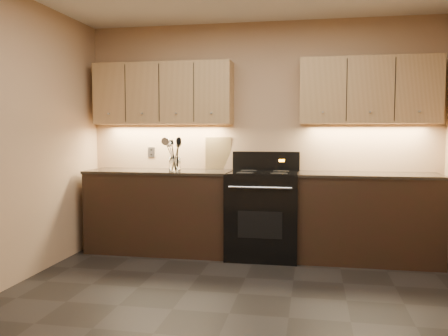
% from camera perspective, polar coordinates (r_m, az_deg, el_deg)
% --- Properties ---
extents(floor, '(4.00, 4.00, 0.00)m').
position_cam_1_polar(floor, '(3.73, 0.63, -17.09)').
color(floor, black).
rests_on(floor, ground).
extents(wall_back, '(4.00, 0.04, 2.60)m').
position_cam_1_polar(wall_back, '(5.45, 4.30, 3.69)').
color(wall_back, tan).
rests_on(wall_back, ground).
extents(counter_left, '(1.62, 0.62, 0.93)m').
position_cam_1_polar(counter_left, '(5.47, -7.68, -5.12)').
color(counter_left, black).
rests_on(counter_left, ground).
extents(counter_right, '(1.46, 0.62, 0.93)m').
position_cam_1_polar(counter_right, '(5.23, 16.90, -5.71)').
color(counter_right, black).
rests_on(counter_right, ground).
extents(stove, '(0.76, 0.68, 1.14)m').
position_cam_1_polar(stove, '(5.20, 4.74, -5.43)').
color(stove, black).
rests_on(stove, ground).
extents(upper_cab_left, '(1.60, 0.30, 0.70)m').
position_cam_1_polar(upper_cab_left, '(5.55, -7.33, 8.85)').
color(upper_cab_left, tan).
rests_on(upper_cab_left, wall_back).
extents(upper_cab_right, '(1.44, 0.30, 0.70)m').
position_cam_1_polar(upper_cab_right, '(5.32, 17.05, 8.89)').
color(upper_cab_right, tan).
rests_on(upper_cab_right, wall_back).
extents(outlet_plate, '(0.08, 0.01, 0.12)m').
position_cam_1_polar(outlet_plate, '(5.74, -8.72, 1.89)').
color(outlet_plate, '#B2B5BA').
rests_on(outlet_plate, wall_back).
extents(utensil_crock, '(0.17, 0.17, 0.16)m').
position_cam_1_polar(utensil_crock, '(5.21, -5.94, 0.38)').
color(utensil_crock, white).
rests_on(utensil_crock, counter_left).
extents(cutting_board, '(0.30, 0.14, 0.38)m').
position_cam_1_polar(cutting_board, '(5.50, -0.72, 1.80)').
color(cutting_board, tan).
rests_on(cutting_board, counter_left).
extents(wooden_spoon, '(0.14, 0.09, 0.33)m').
position_cam_1_polar(wooden_spoon, '(5.19, -6.26, 1.55)').
color(wooden_spoon, tan).
rests_on(wooden_spoon, utensil_crock).
extents(black_spoon, '(0.11, 0.09, 0.36)m').
position_cam_1_polar(black_spoon, '(5.22, -5.83, 1.72)').
color(black_spoon, black).
rests_on(black_spoon, utensil_crock).
extents(black_turner, '(0.17, 0.15, 0.36)m').
position_cam_1_polar(black_turner, '(5.18, -5.85, 1.65)').
color(black_turner, black).
rests_on(black_turner, utensil_crock).
extents(steel_spatula, '(0.19, 0.11, 0.35)m').
position_cam_1_polar(steel_spatula, '(5.20, -5.74, 1.57)').
color(steel_spatula, silver).
rests_on(steel_spatula, utensil_crock).
extents(steel_skimmer, '(0.23, 0.12, 0.38)m').
position_cam_1_polar(steel_skimmer, '(5.19, -5.62, 1.75)').
color(steel_skimmer, silver).
rests_on(steel_skimmer, utensil_crock).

